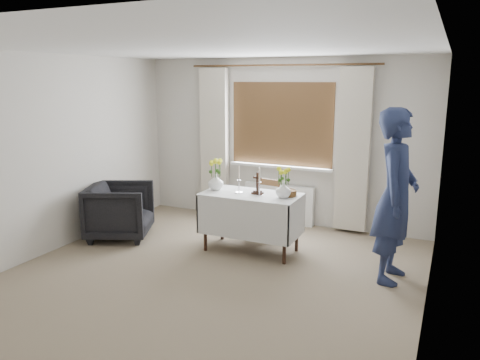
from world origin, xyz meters
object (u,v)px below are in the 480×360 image
object	(u,v)px
flower_vase_left	(216,182)
flower_vase_right	(283,190)
altar_table	(251,223)
wooden_cross	(257,183)
wooden_chair	(263,209)
armchair	(120,211)
person	(396,196)

from	to	relation	value
flower_vase_left	flower_vase_right	xyz separation A→B (m)	(0.94, -0.03, -0.01)
altar_table	wooden_cross	bearing A→B (deg)	12.23
flower_vase_right	wooden_chair	bearing A→B (deg)	130.70
altar_table	armchair	bearing A→B (deg)	-171.56
person	flower_vase_right	size ratio (longest dim) A/B	9.61
wooden_chair	flower_vase_right	distance (m)	0.88
person	wooden_cross	xyz separation A→B (m)	(-1.68, 0.16, -0.05)
wooden_chair	armchair	bearing A→B (deg)	-148.99
wooden_cross	flower_vase_left	distance (m)	0.59
altar_table	person	bearing A→B (deg)	-4.60
altar_table	flower_vase_left	bearing A→B (deg)	179.05
flower_vase_left	armchair	bearing A→B (deg)	-168.14
altar_table	flower_vase_right	distance (m)	0.65
altar_table	wooden_cross	xyz separation A→B (m)	(0.08, 0.02, 0.52)
wooden_cross	armchair	bearing A→B (deg)	-158.89
altar_table	wooden_chair	bearing A→B (deg)	95.86
armchair	wooden_cross	distance (m)	2.04
armchair	wooden_cross	xyz separation A→B (m)	(1.95, 0.29, 0.52)
wooden_chair	wooden_cross	size ratio (longest dim) A/B	2.90
altar_table	person	world-z (taller)	person
altar_table	flower_vase_left	distance (m)	0.70
wooden_chair	armchair	distance (m)	2.00
person	flower_vase_right	world-z (taller)	person
wooden_chair	flower_vase_right	xyz separation A→B (m)	(0.49, -0.57, 0.45)
wooden_chair	flower_vase_left	size ratio (longest dim) A/B	3.88
altar_table	flower_vase_right	size ratio (longest dim) A/B	6.27
armchair	flower_vase_left	bearing A→B (deg)	-102.44
person	flower_vase_right	bearing A→B (deg)	88.12
armchair	flower_vase_left	xyz separation A→B (m)	(1.36, 0.29, 0.48)
wooden_cross	wooden_chair	bearing A→B (deg)	116.60
wooden_cross	flower_vase_left	bearing A→B (deg)	-166.67
altar_table	armchair	xyz separation A→B (m)	(-1.87, -0.28, 0.00)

